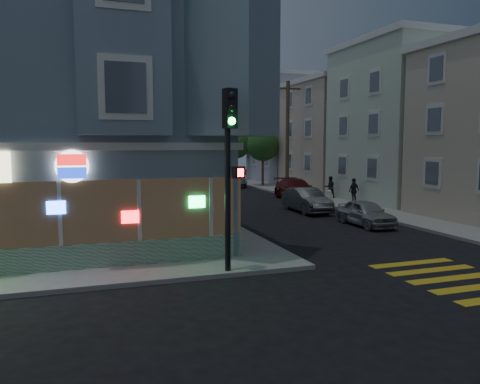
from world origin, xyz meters
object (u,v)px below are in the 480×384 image
street_tree_near (263,145)px  pedestrian_a (330,187)px  parked_car_d (233,181)px  fire_hydrant (329,195)px  parked_car_c (296,189)px  traffic_signal (230,149)px  utility_pole (287,135)px  parked_car_b (307,200)px  parked_car_a (366,213)px  street_tree_far (236,145)px  pedestrian_b (354,191)px

street_tree_near → pedestrian_a: (0.80, -11.32, -3.00)m
parked_car_d → fire_hydrant: size_ratio=5.31×
parked_car_c → traffic_signal: 20.67m
utility_pole → parked_car_c: bearing=-106.6°
parked_car_b → parked_car_c: parked_car_c is taller
parked_car_b → parked_car_c: 6.26m
parked_car_a → parked_car_d: (0.23, 22.29, -0.04)m
parked_car_b → pedestrian_a: bearing=50.2°
parked_car_a → street_tree_far: bearing=85.6°
street_tree_far → parked_car_b: 24.75m
utility_pole → fire_hydrant: utility_pole is taller
street_tree_near → parked_car_d: street_tree_near is taller
traffic_signal → fire_hydrant: (11.72, 14.58, -3.35)m
fire_hydrant → parked_car_b: bearing=-137.0°
pedestrian_b → utility_pole: bearing=-102.6°
parked_car_d → pedestrian_b: bearing=-71.8°
pedestrian_a → parked_car_d: (-3.52, 12.13, -0.34)m
pedestrian_b → fire_hydrant: 1.73m
fire_hydrant → pedestrian_a: bearing=59.2°
street_tree_far → parked_car_a: 29.81m
parked_car_d → street_tree_far: bearing=74.5°
pedestrian_b → traffic_signal: bearing=26.7°
pedestrian_a → parked_car_d: bearing=-59.6°
parked_car_a → utility_pole: bearing=81.3°
traffic_signal → street_tree_far: bearing=56.9°
pedestrian_a → fire_hydrant: size_ratio=1.94×
parked_car_c → utility_pole: bearing=79.5°
utility_pole → street_tree_near: 6.06m
pedestrian_a → traffic_signal: traffic_signal is taller
pedestrian_a → fire_hydrant: (-1.16, -1.94, -0.36)m
utility_pole → parked_car_a: bearing=-100.1°
traffic_signal → utility_pole: bearing=46.9°
street_tree_far → parked_car_d: (-2.72, -7.18, -3.34)m
utility_pole → parked_car_a: size_ratio=2.38×
pedestrian_a → parked_car_c: bearing=-8.0°
parked_car_d → parked_car_c: bearing=-78.5°
utility_pole → traffic_signal: utility_pole is taller
utility_pole → traffic_signal: bearing=-118.5°
pedestrian_b → parked_car_c: pedestrian_b is taller
street_tree_far → fire_hydrant: 21.52m
utility_pole → pedestrian_a: (1.00, -5.32, -3.86)m
parked_car_a → parked_car_b: size_ratio=0.87×
parked_car_a → parked_car_c: bearing=83.9°
utility_pole → traffic_signal: size_ratio=1.61×
utility_pole → parked_car_d: 8.39m
pedestrian_a → parked_car_b: bearing=62.7°
pedestrian_b → parked_car_b: pedestrian_b is taller
traffic_signal → parked_car_d: bearing=57.4°
parked_car_c → fire_hydrant: bearing=-62.4°
street_tree_far → parked_car_b: bearing=-98.4°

